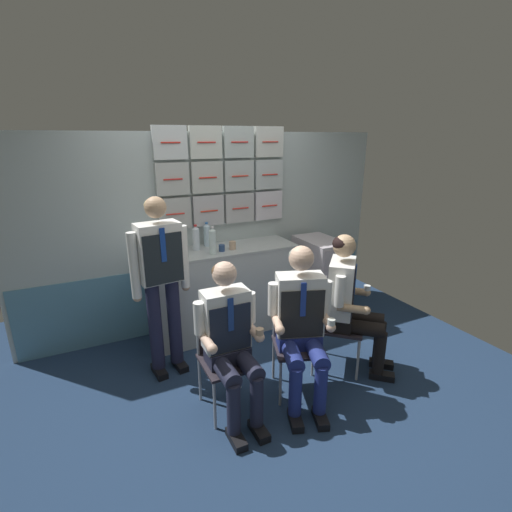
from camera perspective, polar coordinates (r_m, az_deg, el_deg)
The scene contains 19 objects.
ground at distance 3.55m, azimuth 2.14°, elevation -18.92°, with size 4.80×4.80×0.04m, color navy.
galley_bulkhead at distance 4.22m, azimuth -6.35°, elevation 4.13°, with size 4.20×0.14×2.21m.
galley_counter at distance 4.16m, azimuth -5.01°, elevation -5.18°, with size 1.62×0.53×0.96m.
service_trolley at distance 4.53m, azimuth 9.58°, elevation -2.99°, with size 0.40×0.65×0.96m.
folding_chair_left at distance 3.07m, azimuth -5.06°, elevation -13.50°, with size 0.40×0.41×0.83m.
crew_member_left at distance 2.85m, azimuth -3.96°, elevation -12.13°, with size 0.49×0.60×1.24m.
folding_chair_right at distance 3.27m, azimuth 6.18°, elevation -11.40°, with size 0.51×0.51×0.83m.
crew_member_right at distance 3.04m, azimuth 6.95°, elevation -9.44°, with size 0.56×0.71×1.29m.
folding_chair_by_counter at distance 3.58m, azimuth 11.32°, elevation -8.98°, with size 0.57×0.57×0.83m.
crew_member_by_counter at distance 3.48m, azimuth 14.10°, elevation -6.18°, with size 0.69×0.67×1.30m.
crew_member_standing at distance 3.35m, azimuth -14.30°, elevation -2.61°, with size 0.52×0.29×1.63m.
water_bottle_blue_cap at distance 3.95m, azimuth -9.16°, elevation 2.72°, with size 0.07×0.07×0.27m.
water_bottle_tall at distance 4.08m, azimuth -7.50°, elevation 3.22°, with size 0.07×0.07×0.26m.
sparkling_bottle_green at distance 3.78m, azimuth -6.64°, elevation 2.25°, with size 0.07×0.07×0.29m.
paper_cup_tan at distance 3.89m, azimuth -5.24°, elevation 1.26°, with size 0.06×0.06×0.07m.
espresso_cup_small at distance 3.80m, azimuth -14.39°, elevation 0.23°, with size 0.07×0.07×0.06m.
coffee_cup_spare at distance 3.79m, azimuth -12.10°, elevation 0.40°, with size 0.07×0.07×0.06m.
paper_cup_blue at distance 3.95m, azimuth -3.62°, elevation 1.67°, with size 0.07×0.07×0.08m.
snack_banana at distance 3.95m, azimuth -13.40°, elevation 0.82°, with size 0.17×0.10×0.04m.
Camera 1 is at (-1.37, -2.50, 2.10)m, focal length 26.22 mm.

